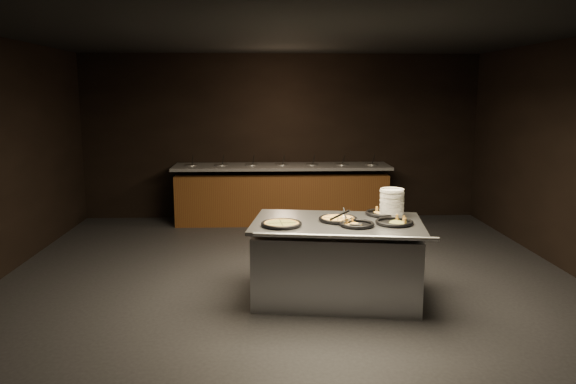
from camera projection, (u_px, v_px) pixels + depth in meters
name	position (u px, v px, depth m)	size (l,w,h in m)	color
room	(292.00, 166.00, 6.03)	(7.02, 8.02, 2.92)	black
salad_bar	(282.00, 197.00, 9.71)	(3.70, 0.83, 1.18)	#4C2D12
serving_counter	(337.00, 262.00, 6.10)	(1.95, 1.41, 0.87)	silver
plate_stack	(392.00, 203.00, 6.28)	(0.27, 0.27, 0.30)	white
pan_veggie_whole	(281.00, 224.00, 5.83)	(0.43, 0.43, 0.04)	black
pan_cheese_whole	(338.00, 219.00, 6.06)	(0.42, 0.42, 0.04)	black
pan_cheese_slices_a	(382.00, 213.00, 6.35)	(0.38, 0.38, 0.04)	black
pan_cheese_slices_b	(357.00, 224.00, 5.82)	(0.36, 0.36, 0.04)	black
pan_veggie_slices	(394.00, 222.00, 5.91)	(0.40, 0.40, 0.04)	black
server_left	(344.00, 215.00, 6.02)	(0.09, 0.29, 0.14)	silver
server_right	(344.00, 218.00, 5.84)	(0.33, 0.17, 0.16)	silver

